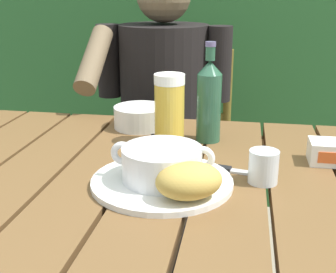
% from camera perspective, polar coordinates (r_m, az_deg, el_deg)
% --- Properties ---
extents(dining_table, '(1.33, 0.82, 0.76)m').
position_cam_1_polar(dining_table, '(1.03, -0.53, -9.40)').
color(dining_table, brown).
rests_on(dining_table, ground_plane).
extents(chair_near_diner, '(0.48, 0.48, 0.90)m').
position_cam_1_polar(chair_near_diner, '(1.90, 0.37, -2.80)').
color(chair_near_diner, brown).
rests_on(chair_near_diner, ground_plane).
extents(person_eating, '(0.48, 0.47, 1.23)m').
position_cam_1_polar(person_eating, '(1.63, -0.86, 3.46)').
color(person_eating, black).
rests_on(person_eating, ground_plane).
extents(serving_plate, '(0.29, 0.29, 0.01)m').
position_cam_1_polar(serving_plate, '(0.92, -0.76, -5.75)').
color(serving_plate, white).
rests_on(serving_plate, dining_table).
extents(soup_bowl, '(0.21, 0.16, 0.08)m').
position_cam_1_polar(soup_bowl, '(0.90, -0.77, -3.35)').
color(soup_bowl, white).
rests_on(soup_bowl, serving_plate).
extents(bread_roll, '(0.15, 0.14, 0.07)m').
position_cam_1_polar(bread_roll, '(0.83, 2.68, -5.65)').
color(bread_roll, gold).
rests_on(bread_roll, serving_plate).
extents(beer_glass, '(0.08, 0.08, 0.18)m').
position_cam_1_polar(beer_glass, '(1.13, 0.18, 3.49)').
color(beer_glass, gold).
rests_on(beer_glass, dining_table).
extents(beer_bottle, '(0.06, 0.06, 0.26)m').
position_cam_1_polar(beer_bottle, '(1.15, 5.23, 4.65)').
color(beer_bottle, '#285239').
rests_on(beer_bottle, dining_table).
extents(water_glass_small, '(0.06, 0.06, 0.07)m').
position_cam_1_polar(water_glass_small, '(0.94, 12.05, -3.78)').
color(water_glass_small, silver).
rests_on(water_glass_small, dining_table).
extents(butter_tub, '(0.10, 0.08, 0.05)m').
position_cam_1_polar(butter_tub, '(1.09, 20.08, -1.89)').
color(butter_tub, white).
rests_on(butter_tub, dining_table).
extents(table_knife, '(0.17, 0.05, 0.01)m').
position_cam_1_polar(table_knife, '(0.99, 7.82, -4.24)').
color(table_knife, silver).
rests_on(table_knife, dining_table).
extents(diner_bowl, '(0.15, 0.15, 0.06)m').
position_cam_1_polar(diner_bowl, '(1.28, -3.56, 2.50)').
color(diner_bowl, white).
rests_on(diner_bowl, dining_table).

